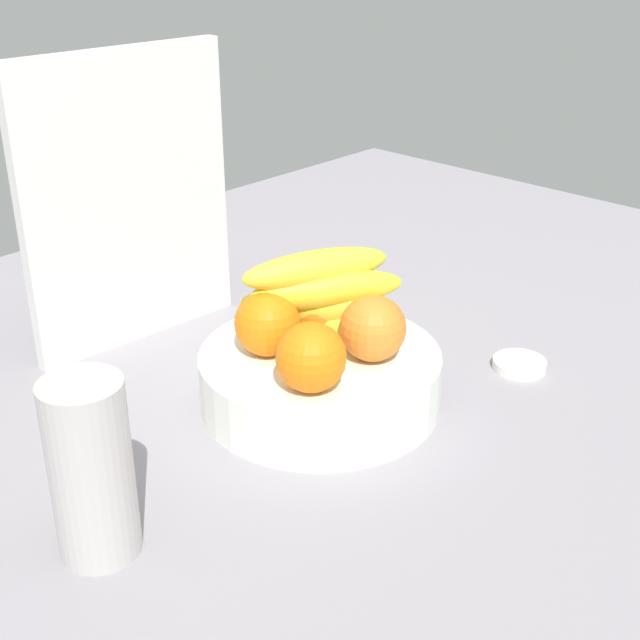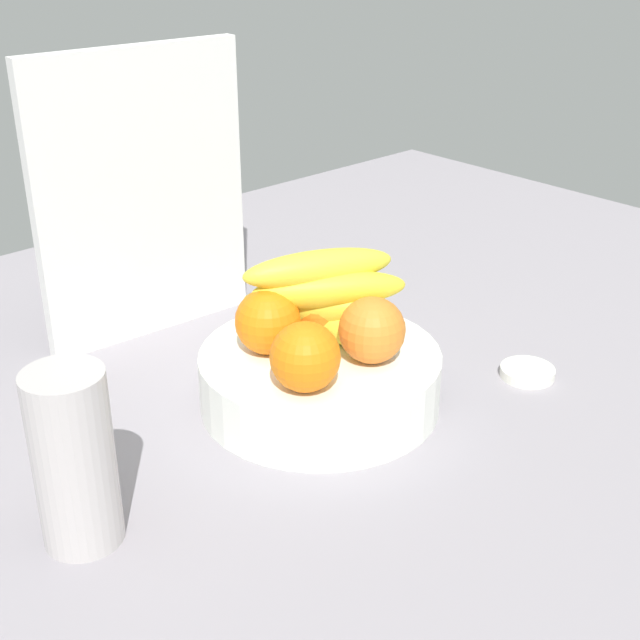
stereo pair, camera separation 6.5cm
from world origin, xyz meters
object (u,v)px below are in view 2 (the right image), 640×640
Objects in this scene: orange_front_left at (305,357)px; thermos_tumbler at (76,461)px; orange_front_right at (372,330)px; orange_center at (320,305)px; cutting_board at (143,197)px; jar_lid at (527,372)px; banana_bunch at (323,297)px; fruit_bowl at (320,379)px; orange_back_left at (268,322)px.

orange_front_left is 0.43× the size of thermos_tumbler.
orange_front_right is 0.43× the size of thermos_tumbler.
orange_front_right and orange_center have the same top height.
orange_front_left is at bearing -91.66° from cutting_board.
cutting_board is 51.16cm from jar_lid.
orange_front_right is 0.20× the size of cutting_board.
cutting_board reaches higher than banana_bunch.
orange_front_left is 11.05cm from banana_bunch.
fruit_bowl is 8.87cm from orange_front_right.
orange_center is (3.24, 3.51, 6.78)cm from fruit_bowl.
orange_center is at bearing 11.12° from thermos_tumbler.
jar_lid is (25.58, -40.74, -17.43)cm from cutting_board.
orange_front_left is 1.00× the size of orange_center.
jar_lid is at bearing -39.14° from orange_center.
orange_back_left is at bearing 15.22° from thermos_tumbler.
orange_back_left is at bearing -87.96° from cutting_board.
orange_front_right is (9.18, -0.29, 0.00)cm from orange_front_left.
thermos_tumbler is (-33.94, -6.67, -1.66)cm from orange_center.
orange_front_left is 1.12× the size of jar_lid.
orange_center is at bearing -5.19° from orange_back_left.
orange_front_left is 12.41cm from orange_center.
banana_bunch is at bearing 9.18° from thermos_tumbler.
fruit_bowl is 3.71× the size of orange_front_right.
fruit_bowl is 9.09cm from banana_bunch.
cutting_board is (-6.30, 33.61, 8.02)cm from orange_front_right.
banana_bunch is 0.49× the size of cutting_board.
jar_lid is (22.28, -11.99, -2.63)cm from fruit_bowl.
orange_front_left is 9.04cm from orange_back_left.
banana_bunch reaches higher than orange_front_right.
orange_front_left and orange_center have the same top height.
orange_front_left is 0.41× the size of banana_bunch.
banana_bunch is (-0.61, 7.05, 1.72)cm from orange_front_right.
orange_back_left is 32.11cm from jar_lid.
orange_front_right reaches higher than jar_lid.
orange_center is at bearing 40.67° from orange_front_left.
orange_back_left is (-6.83, 9.02, 0.00)cm from orange_front_right.
orange_center is 0.41× the size of banana_bunch.
banana_bunch reaches higher than orange_front_left.
thermos_tumbler reaches higher than jar_lid.
fruit_bowl is at bearing -132.69° from orange_center.
banana_bunch is (6.22, -1.97, 1.72)cm from orange_back_left.
fruit_bowl is 3.71× the size of orange_center.
orange_center is 1.00× the size of orange_back_left.
orange_front_right is at bearing -85.09° from banana_bunch.
fruit_bowl is at bearing -137.60° from banana_bunch.
orange_back_left is at bearing 74.96° from orange_front_left.
fruit_bowl is 0.74× the size of cutting_board.
orange_back_left is 6.75cm from banana_bunch.
orange_front_right is 8.38cm from orange_center.
orange_back_left is 0.43× the size of thermos_tumbler.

